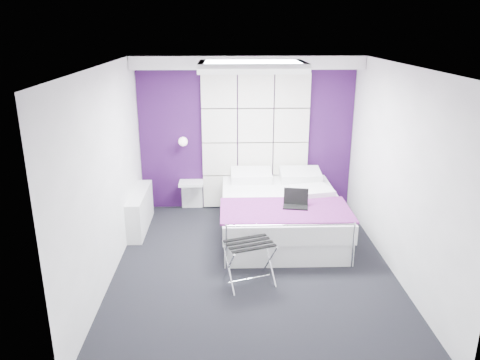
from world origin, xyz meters
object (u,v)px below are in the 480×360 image
object	(u,v)px
bed	(280,213)
nightstand	(191,183)
wall_lamp	(183,141)
luggage_rack	(249,263)
laptop	(295,202)
radiator	(140,210)

from	to	relation	value
bed	nightstand	distance (m)	1.72
wall_lamp	luggage_rack	bearing A→B (deg)	-68.33
laptop	radiator	bearing A→B (deg)	173.49
bed	luggage_rack	size ratio (longest dim) A/B	3.91
radiator	luggage_rack	xyz separation A→B (m)	(1.62, -1.70, -0.02)
nightstand	luggage_rack	bearing A→B (deg)	-70.26
bed	laptop	size ratio (longest dim) A/B	6.36
luggage_rack	laptop	bearing A→B (deg)	37.13
wall_lamp	nightstand	world-z (taller)	wall_lamp
wall_lamp	radiator	world-z (taller)	wall_lamp
nightstand	laptop	bearing A→B (deg)	-41.89
nightstand	laptop	distance (m)	2.11
bed	nightstand	size ratio (longest dim) A/B	5.39
wall_lamp	nightstand	size ratio (longest dim) A/B	0.37
bed	laptop	xyz separation A→B (m)	(0.15, -0.43, 0.35)
bed	luggage_rack	distance (m)	1.56
bed	nightstand	world-z (taller)	bed
nightstand	laptop	world-z (taller)	laptop
wall_lamp	luggage_rack	world-z (taller)	wall_lamp
radiator	bed	world-z (taller)	bed
radiator	bed	size ratio (longest dim) A/B	0.55
wall_lamp	laptop	size ratio (longest dim) A/B	0.44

